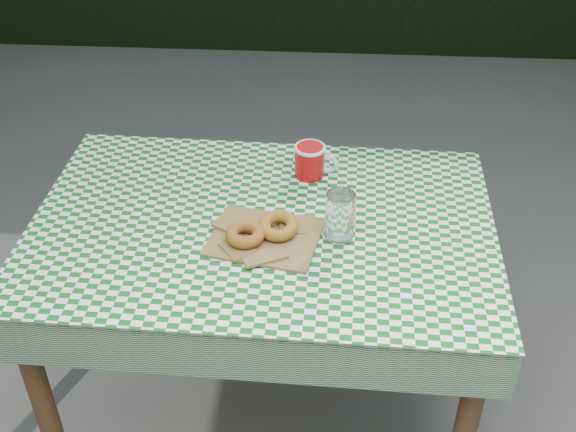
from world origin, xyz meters
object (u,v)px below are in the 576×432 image
(coffee_mug, at_px, (310,161))
(drinking_glass, at_px, (340,216))
(paper_bag, at_px, (265,237))
(table, at_px, (265,322))

(coffee_mug, relative_size, drinking_glass, 1.28)
(coffee_mug, distance_m, drinking_glass, 0.31)
(paper_bag, height_order, coffee_mug, coffee_mug)
(paper_bag, bearing_deg, table, 101.47)
(table, distance_m, coffee_mug, 0.51)
(table, relative_size, paper_bag, 4.44)
(paper_bag, bearing_deg, coffee_mug, 71.69)
(coffee_mug, bearing_deg, paper_bag, -98.92)
(table, height_order, paper_bag, paper_bag)
(table, bearing_deg, paper_bag, -76.96)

